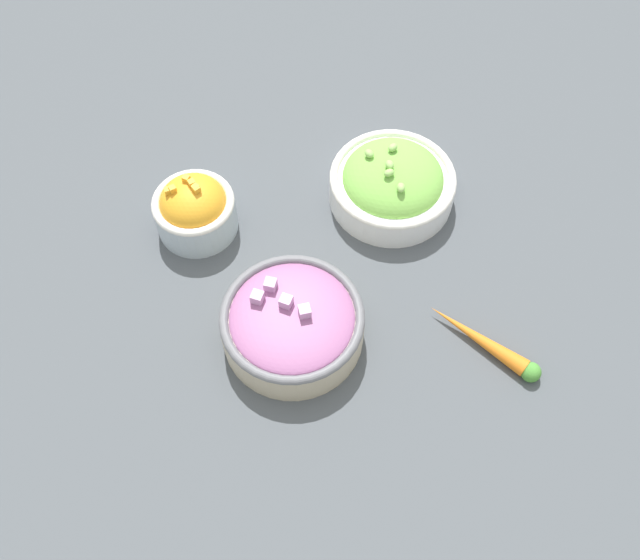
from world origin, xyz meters
The scene contains 5 objects.
ground_plane centered at (0.00, 0.00, 0.00)m, with size 3.00×3.00×0.00m, color #4C5156.
bowl_red_onion centered at (-0.05, -0.05, 0.03)m, with size 0.18×0.18×0.08m.
bowl_lettuce centered at (0.14, 0.12, 0.03)m, with size 0.18×0.18×0.08m.
bowl_squash centered at (-0.14, 0.15, 0.04)m, with size 0.11×0.11×0.09m.
loose_carrot centered at (0.18, -0.14, 0.01)m, with size 0.11×0.14×0.03m.
Camera 1 is at (-0.13, -0.46, 0.84)m, focal length 40.00 mm.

